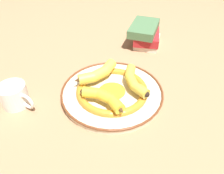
% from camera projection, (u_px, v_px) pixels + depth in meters
% --- Properties ---
extents(ground_plane, '(2.80, 2.80, 0.00)m').
position_uv_depth(ground_plane, '(121.00, 93.00, 0.81)').
color(ground_plane, '#A87A56').
extents(decorative_bowl, '(0.37, 0.37, 0.04)m').
position_uv_depth(decorative_bowl, '(112.00, 92.00, 0.79)').
color(decorative_bowl, beige).
rests_on(decorative_bowl, ground_plane).
extents(banana_a, '(0.07, 0.19, 0.04)m').
position_uv_depth(banana_a, '(133.00, 80.00, 0.78)').
color(banana_a, gold).
rests_on(banana_a, decorative_bowl).
extents(banana_b, '(0.12, 0.16, 0.04)m').
position_uv_depth(banana_b, '(105.00, 98.00, 0.71)').
color(banana_b, yellow).
rests_on(banana_b, decorative_bowl).
extents(banana_c, '(0.18, 0.10, 0.04)m').
position_uv_depth(banana_c, '(98.00, 73.00, 0.81)').
color(banana_c, yellow).
rests_on(banana_c, decorative_bowl).
extents(book_stack, '(0.22, 0.23, 0.10)m').
position_uv_depth(book_stack, '(146.00, 34.00, 1.07)').
color(book_stack, silver).
rests_on(book_stack, ground_plane).
extents(coffee_mug, '(0.11, 0.12, 0.08)m').
position_uv_depth(coffee_mug, '(15.00, 95.00, 0.74)').
color(coffee_mug, white).
rests_on(coffee_mug, ground_plane).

